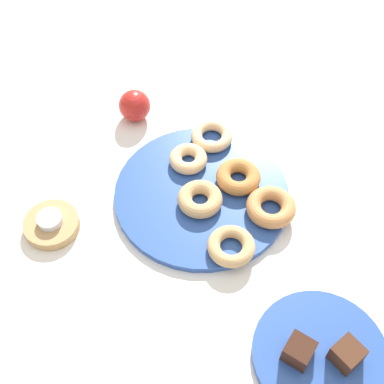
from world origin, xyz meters
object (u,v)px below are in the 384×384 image
donut_2 (200,199)px  apple (135,106)px  cake_plate (320,355)px  candle_holder (52,225)px  donut_4 (231,246)px  tealight (50,219)px  brownie_far (299,351)px  donut_3 (271,207)px  donut_5 (188,159)px  donut_0 (212,136)px  brownie_near (347,354)px  donut_plate (202,194)px  donut_1 (238,177)px

donut_2 → apple: bearing=-20.5°
cake_plate → candle_holder: size_ratio=2.11×
donut_4 → cake_plate: size_ratio=0.40×
tealight → apple: 0.33m
donut_2 → brownie_far: 0.34m
donut_4 → brownie_far: bearing=156.4°
donut_3 → donut_5: donut_3 is taller
donut_0 → donut_4: (-0.20, 0.19, 0.00)m
cake_plate → candle_holder: 0.54m
donut_4 → donut_0: bearing=-43.9°
donut_5 → brownie_far: brownie_far is taller
donut_4 → donut_5: donut_5 is taller
brownie_far → donut_2: bearing=-23.0°
brownie_near → cake_plate: bearing=26.6°
donut_plate → apple: 0.27m
brownie_far → tealight: size_ratio=0.92×
donut_1 → brownie_far: (-0.29, 0.22, 0.00)m
donut_5 → tealight: size_ratio=1.64×
donut_plate → donut_2: bearing=122.6°
donut_2 → cake_plate: 0.36m
cake_plate → tealight: tealight is taller
donut_4 → apple: bearing=-20.9°
tealight → apple: bearing=-75.3°
donut_2 → brownie_far: (-0.31, 0.13, 0.00)m
donut_2 → donut_3: bearing=-148.1°
brownie_near → tealight: size_ratio=0.92×
donut_4 → tealight: size_ratio=1.86×
donut_plate → donut_3: 0.14m
donut_2 → donut_1: bearing=-104.6°
tealight → donut_0: bearing=-105.3°
donut_1 → donut_5: donut_1 is taller
donut_3 → tealight: donut_3 is taller
cake_plate → donut_3: bearing=-38.3°
donut_1 → donut_5: size_ratio=1.14×
donut_2 → donut_4: bearing=158.1°
donut_2 → candle_holder: bearing=49.4°
donut_0 → candle_holder: donut_0 is taller
donut_1 → apple: size_ratio=1.28×
donut_plate → brownie_far: 0.36m
donut_0 → apple: bearing=13.6°
donut_5 → brownie_far: (-0.40, 0.20, 0.01)m
donut_0 → candle_holder: size_ratio=0.84×
donut_1 → donut_4: (-0.09, 0.14, -0.00)m
tealight → brownie_near: bearing=-166.9°
donut_0 → brownie_near: bearing=153.1°
brownie_far → tealight: brownie_far is taller
donut_1 → brownie_near: 0.39m
cake_plate → candle_holder: bearing=12.2°
donut_5 → brownie_near: 0.48m
donut_0 → brownie_near: 0.52m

